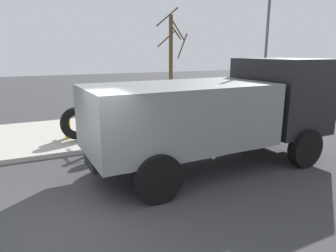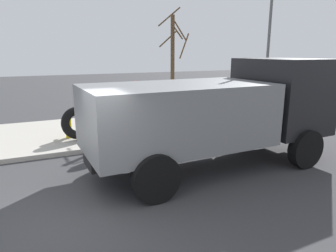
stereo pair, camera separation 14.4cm
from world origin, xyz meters
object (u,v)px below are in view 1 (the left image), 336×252
(loose_tire, at_px, (77,123))
(dump_truck_gray, at_px, (219,110))
(stop_sign, at_px, (135,99))
(street_light_pole, at_px, (266,43))
(bare_tree, at_px, (171,63))
(fire_hydrant, at_px, (67,125))

(loose_tire, bearing_deg, dump_truck_gray, -49.80)
(stop_sign, xyz_separation_m, street_light_pole, (6.22, 0.42, 1.98))
(dump_truck_gray, height_order, street_light_pole, street_light_pole)
(stop_sign, height_order, bare_tree, bare_tree)
(fire_hydrant, relative_size, loose_tire, 0.77)
(loose_tire, relative_size, dump_truck_gray, 0.16)
(dump_truck_gray, bearing_deg, loose_tire, 130.20)
(loose_tire, height_order, street_light_pole, street_light_pole)
(dump_truck_gray, relative_size, bare_tree, 1.39)
(fire_hydrant, height_order, loose_tire, loose_tire)
(stop_sign, height_order, street_light_pole, street_light_pole)
(fire_hydrant, bearing_deg, bare_tree, 20.18)
(stop_sign, bearing_deg, loose_tire, 159.43)
(bare_tree, distance_m, street_light_pole, 4.29)
(street_light_pole, bearing_deg, bare_tree, 143.27)
(fire_hydrant, distance_m, street_light_pole, 8.96)
(fire_hydrant, xyz_separation_m, stop_sign, (2.22, -1.07, 0.96))
(fire_hydrant, bearing_deg, stop_sign, -25.69)
(loose_tire, distance_m, dump_truck_gray, 5.18)
(stop_sign, relative_size, bare_tree, 0.41)
(dump_truck_gray, bearing_deg, bare_tree, 76.25)
(loose_tire, distance_m, stop_sign, 2.23)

